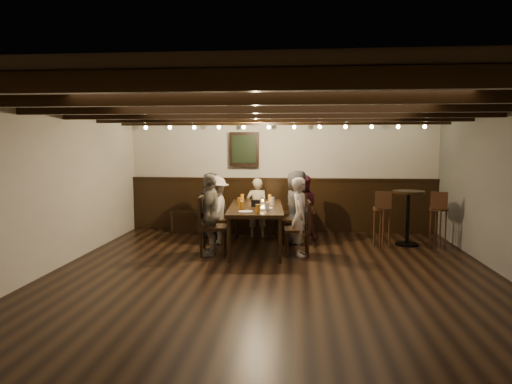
# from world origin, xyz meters

# --- Properties ---
(room) EXTENTS (7.00, 7.00, 7.00)m
(room) POSITION_xyz_m (-0.29, 2.21, 1.07)
(room) COLOR black
(room) RESTS_ON ground
(dining_table) EXTENTS (1.06, 2.11, 0.77)m
(dining_table) POSITION_xyz_m (-0.40, 1.72, 0.71)
(dining_table) COLOR black
(dining_table) RESTS_ON floor
(chair_left_near) EXTENTS (0.46, 0.46, 0.95)m
(chair_left_near) POSITION_xyz_m (-1.15, 2.12, 0.29)
(chair_left_near) COLOR black
(chair_left_near) RESTS_ON floor
(chair_left_far) EXTENTS (0.48, 0.48, 0.99)m
(chair_left_far) POSITION_xyz_m (-1.09, 1.22, 0.30)
(chair_left_far) COLOR black
(chair_left_far) RESTS_ON floor
(chair_right_near) EXTENTS (0.47, 0.47, 0.96)m
(chair_right_near) POSITION_xyz_m (0.29, 2.22, 0.29)
(chair_right_near) COLOR black
(chair_right_near) RESTS_ON floor
(chair_right_far) EXTENTS (0.45, 0.45, 0.92)m
(chair_right_far) POSITION_xyz_m (0.35, 1.32, 0.28)
(chair_right_far) COLOR black
(chair_right_far) RESTS_ON floor
(person_bench_left) EXTENTS (0.67, 0.46, 1.31)m
(person_bench_left) POSITION_xyz_m (-1.36, 2.56, 0.65)
(person_bench_left) COLOR #252427
(person_bench_left) RESTS_ON floor
(person_bench_centre) EXTENTS (0.45, 0.31, 1.19)m
(person_bench_centre) POSITION_xyz_m (-0.47, 2.77, 0.59)
(person_bench_centre) COLOR gray
(person_bench_centre) RESTS_ON floor
(person_bench_right) EXTENTS (0.64, 0.52, 1.26)m
(person_bench_right) POSITION_xyz_m (0.44, 2.68, 0.63)
(person_bench_right) COLOR maroon
(person_bench_right) RESTS_ON floor
(person_left_near) EXTENTS (0.53, 0.85, 1.27)m
(person_left_near) POSITION_xyz_m (-1.18, 2.12, 0.64)
(person_left_near) COLOR gray
(person_left_near) RESTS_ON floor
(person_left_far) EXTENTS (0.39, 0.82, 1.37)m
(person_left_far) POSITION_xyz_m (-1.12, 1.22, 0.68)
(person_left_far) COLOR gray
(person_left_far) RESTS_ON floor
(person_right_near) EXTENTS (0.48, 0.70, 1.37)m
(person_right_near) POSITION_xyz_m (0.32, 2.22, 0.69)
(person_right_near) COLOR #29292B
(person_right_near) RESTS_ON floor
(person_right_far) EXTENTS (0.35, 0.50, 1.31)m
(person_right_far) POSITION_xyz_m (0.38, 1.32, 0.66)
(person_right_far) COLOR #ADA093
(person_right_far) RESTS_ON floor
(pint_a) EXTENTS (0.07, 0.07, 0.14)m
(pint_a) POSITION_xyz_m (-0.73, 2.40, 0.84)
(pint_a) COLOR #BF7219
(pint_a) RESTS_ON dining_table
(pint_b) EXTENTS (0.07, 0.07, 0.14)m
(pint_b) POSITION_xyz_m (-0.20, 2.39, 0.84)
(pint_b) COLOR #BF7219
(pint_b) RESTS_ON dining_table
(pint_c) EXTENTS (0.07, 0.07, 0.14)m
(pint_c) POSITION_xyz_m (-0.71, 1.80, 0.84)
(pint_c) COLOR #BF7219
(pint_c) RESTS_ON dining_table
(pint_d) EXTENTS (0.07, 0.07, 0.14)m
(pint_d) POSITION_xyz_m (-0.12, 1.94, 0.84)
(pint_d) COLOR silver
(pint_d) RESTS_ON dining_table
(pint_e) EXTENTS (0.07, 0.07, 0.14)m
(pint_e) POSITION_xyz_m (-0.59, 1.26, 0.84)
(pint_e) COLOR #BF7219
(pint_e) RESTS_ON dining_table
(pint_f) EXTENTS (0.07, 0.07, 0.14)m
(pint_f) POSITION_xyz_m (-0.16, 1.19, 0.84)
(pint_f) COLOR silver
(pint_f) RESTS_ON dining_table
(pint_g) EXTENTS (0.07, 0.07, 0.14)m
(pint_g) POSITION_xyz_m (-0.30, 0.93, 0.84)
(pint_g) COLOR #BF7219
(pint_g) RESTS_ON dining_table
(plate_near) EXTENTS (0.24, 0.24, 0.01)m
(plate_near) POSITION_xyz_m (-0.50, 1.01, 0.78)
(plate_near) COLOR white
(plate_near) RESTS_ON dining_table
(plate_far) EXTENTS (0.24, 0.24, 0.01)m
(plate_far) POSITION_xyz_m (-0.20, 1.43, 0.78)
(plate_far) COLOR white
(plate_far) RESTS_ON dining_table
(condiment_caddy) EXTENTS (0.15, 0.10, 0.12)m
(condiment_caddy) POSITION_xyz_m (-0.40, 1.67, 0.83)
(condiment_caddy) COLOR black
(condiment_caddy) RESTS_ON dining_table
(candle) EXTENTS (0.05, 0.05, 0.05)m
(candle) POSITION_xyz_m (-0.30, 2.03, 0.79)
(candle) COLOR beige
(candle) RESTS_ON dining_table
(high_top_table) EXTENTS (0.57, 0.57, 1.01)m
(high_top_table) POSITION_xyz_m (2.35, 2.29, 0.66)
(high_top_table) COLOR black
(high_top_table) RESTS_ON floor
(bar_stool_left) EXTENTS (0.32, 0.34, 1.02)m
(bar_stool_left) POSITION_xyz_m (1.85, 2.08, 0.38)
(bar_stool_left) COLOR #381F12
(bar_stool_left) RESTS_ON floor
(bar_stool_right) EXTENTS (0.35, 0.36, 1.02)m
(bar_stool_right) POSITION_xyz_m (2.85, 2.13, 0.38)
(bar_stool_right) COLOR #381F12
(bar_stool_right) RESTS_ON floor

